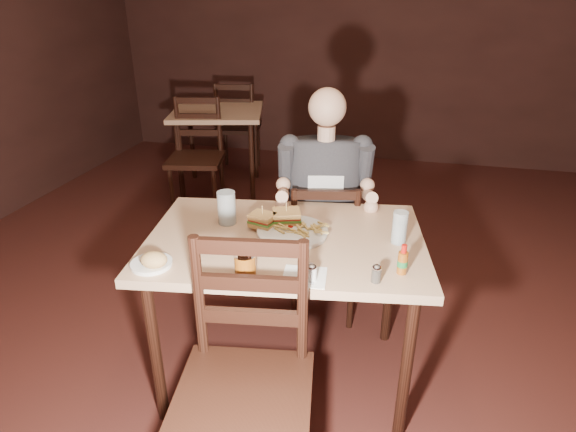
% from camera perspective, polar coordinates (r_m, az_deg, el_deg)
% --- Properties ---
extents(room_shell, '(7.00, 7.00, 7.00)m').
position_cam_1_polar(room_shell, '(1.96, 7.01, 14.83)').
color(room_shell, '#321512').
rests_on(room_shell, ground).
extents(main_table, '(1.30, 0.96, 0.77)m').
position_cam_1_polar(main_table, '(2.14, -0.31, -4.48)').
color(main_table, tan).
rests_on(main_table, ground).
extents(bg_table, '(0.97, 0.97, 0.77)m').
position_cam_1_polar(bg_table, '(4.55, -8.31, 11.25)').
color(bg_table, tan).
rests_on(bg_table, ground).
extents(chair_far, '(0.47, 0.50, 0.85)m').
position_cam_1_polar(chair_far, '(2.74, 4.10, -3.77)').
color(chair_far, black).
rests_on(chair_far, ground).
extents(chair_near, '(0.53, 0.57, 1.00)m').
position_cam_1_polar(chair_near, '(1.74, -5.36, -20.65)').
color(chair_near, black).
rests_on(chair_near, ground).
extents(bg_chair_far, '(0.51, 0.54, 0.94)m').
position_cam_1_polar(bg_chair_far, '(5.10, -5.91, 10.45)').
color(bg_chair_far, black).
rests_on(bg_chair_far, ground).
extents(bg_chair_near, '(0.52, 0.56, 0.95)m').
position_cam_1_polar(bg_chair_near, '(4.12, -10.89, 6.65)').
color(bg_chair_near, black).
rests_on(bg_chair_near, ground).
extents(diner, '(0.58, 0.49, 0.88)m').
position_cam_1_polar(diner, '(2.51, 4.45, 4.86)').
color(diner, '#2F3135').
rests_on(diner, chair_far).
extents(dinner_plate, '(0.34, 0.34, 0.02)m').
position_cam_1_polar(dinner_plate, '(2.12, 0.55, -2.01)').
color(dinner_plate, white).
rests_on(dinner_plate, main_table).
extents(sandwich_left, '(0.12, 0.11, 0.09)m').
position_cam_1_polar(sandwich_left, '(2.14, -3.05, -0.05)').
color(sandwich_left, tan).
rests_on(sandwich_left, dinner_plate).
extents(sandwich_right, '(0.15, 0.14, 0.10)m').
position_cam_1_polar(sandwich_right, '(2.17, -0.19, 0.43)').
color(sandwich_right, tan).
rests_on(sandwich_right, dinner_plate).
extents(fries_pile, '(0.28, 0.21, 0.04)m').
position_cam_1_polar(fries_pile, '(2.11, 1.65, -1.33)').
color(fries_pile, '#D8B75F').
rests_on(fries_pile, dinner_plate).
extents(ketchup_dollop, '(0.05, 0.05, 0.01)m').
position_cam_1_polar(ketchup_dollop, '(2.14, 0.01, -1.24)').
color(ketchup_dollop, maroon).
rests_on(ketchup_dollop, dinner_plate).
extents(glass_left, '(0.09, 0.09, 0.15)m').
position_cam_1_polar(glass_left, '(2.21, -7.28, 0.98)').
color(glass_left, silver).
rests_on(glass_left, main_table).
extents(glass_right, '(0.07, 0.07, 0.14)m').
position_cam_1_polar(glass_right, '(2.08, 13.08, -1.33)').
color(glass_right, silver).
rests_on(glass_right, main_table).
extents(hot_sauce, '(0.04, 0.04, 0.12)m').
position_cam_1_polar(hot_sauce, '(1.86, 13.46, -5.00)').
color(hot_sauce, '#86420F').
rests_on(hot_sauce, main_table).
extents(salt_shaker, '(0.04, 0.04, 0.06)m').
position_cam_1_polar(salt_shaker, '(1.78, 2.84, -6.80)').
color(salt_shaker, white).
rests_on(salt_shaker, main_table).
extents(pepper_shaker, '(0.04, 0.04, 0.07)m').
position_cam_1_polar(pepper_shaker, '(1.80, 10.42, -6.78)').
color(pepper_shaker, '#38332D').
rests_on(pepper_shaker, main_table).
extents(syrup_dispenser, '(0.10, 0.10, 0.11)m').
position_cam_1_polar(syrup_dispenser, '(1.80, -5.11, -5.62)').
color(syrup_dispenser, '#86420F').
rests_on(syrup_dispenser, main_table).
extents(napkin, '(0.18, 0.17, 0.00)m').
position_cam_1_polar(napkin, '(1.82, 1.97, -7.18)').
color(napkin, white).
rests_on(napkin, main_table).
extents(knife, '(0.07, 0.21, 0.00)m').
position_cam_1_polar(knife, '(1.82, -4.08, -7.00)').
color(knife, silver).
rests_on(knife, napkin).
extents(fork, '(0.04, 0.15, 0.00)m').
position_cam_1_polar(fork, '(1.83, 2.80, -6.79)').
color(fork, silver).
rests_on(fork, napkin).
extents(side_plate, '(0.18, 0.18, 0.01)m').
position_cam_1_polar(side_plate, '(1.96, -15.86, -5.56)').
color(side_plate, white).
rests_on(side_plate, main_table).
extents(bread_roll, '(0.12, 0.10, 0.06)m').
position_cam_1_polar(bread_roll, '(1.91, -15.61, -5.02)').
color(bread_roll, tan).
rests_on(bread_roll, side_plate).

